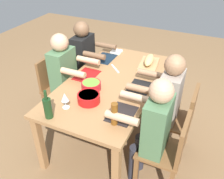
# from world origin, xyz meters

# --- Properties ---
(ground_plane) EXTENTS (8.00, 8.00, 0.00)m
(ground_plane) POSITION_xyz_m (0.00, 0.00, 0.00)
(ground_plane) COLOR brown
(dining_table) EXTENTS (1.80, 0.98, 0.74)m
(dining_table) POSITION_xyz_m (0.00, 0.00, 0.66)
(dining_table) COLOR #9E7044
(dining_table) RESTS_ON ground_plane
(chair_near_left) EXTENTS (0.40, 0.40, 0.85)m
(chair_near_left) POSITION_xyz_m (-0.50, -0.81, 0.48)
(chair_near_left) COLOR brown
(chair_near_left) RESTS_ON ground_plane
(diner_near_left) EXTENTS (0.41, 0.53, 1.20)m
(diner_near_left) POSITION_xyz_m (-0.50, -0.63, 0.70)
(diner_near_left) COLOR #2D2D38
(diner_near_left) RESTS_ON ground_plane
(chair_near_center) EXTENTS (0.40, 0.40, 0.85)m
(chair_near_center) POSITION_xyz_m (0.00, -0.81, 0.48)
(chair_near_center) COLOR brown
(chair_near_center) RESTS_ON ground_plane
(diner_near_center) EXTENTS (0.41, 0.53, 1.20)m
(diner_near_center) POSITION_xyz_m (0.00, -0.63, 0.70)
(diner_near_center) COLOR #2D2D38
(diner_near_center) RESTS_ON ground_plane
(chair_far_center) EXTENTS (0.40, 0.40, 0.85)m
(chair_far_center) POSITION_xyz_m (0.00, 0.81, 0.48)
(chair_far_center) COLOR brown
(chair_far_center) RESTS_ON ground_plane
(diner_far_center) EXTENTS (0.41, 0.53, 1.20)m
(diner_far_center) POSITION_xyz_m (-0.00, 0.63, 0.70)
(diner_far_center) COLOR #2D2D38
(diner_far_center) RESTS_ON ground_plane
(chair_far_right) EXTENTS (0.40, 0.40, 0.85)m
(chair_far_right) POSITION_xyz_m (0.50, 0.81, 0.48)
(chair_far_right) COLOR brown
(chair_far_right) RESTS_ON ground_plane
(diner_far_right) EXTENTS (0.41, 0.53, 1.20)m
(diner_far_right) POSITION_xyz_m (0.50, 0.63, 0.70)
(diner_far_right) COLOR #2D2D38
(diner_far_right) RESTS_ON ground_plane
(serving_bowl_salad) EXTENTS (0.21, 0.21, 0.08)m
(serving_bowl_salad) POSITION_xyz_m (0.23, -0.14, 0.79)
(serving_bowl_salad) COLOR #B21923
(serving_bowl_salad) RESTS_ON dining_table
(serving_bowl_pasta) EXTENTS (0.23, 0.23, 0.09)m
(serving_bowl_pasta) POSITION_xyz_m (0.45, -0.05, 0.79)
(serving_bowl_pasta) COLOR red
(serving_bowl_pasta) RESTS_ON dining_table
(cutting_board) EXTENTS (0.42, 0.27, 0.02)m
(cutting_board) POSITION_xyz_m (-0.57, 0.26, 0.75)
(cutting_board) COLOR tan
(cutting_board) RESTS_ON dining_table
(bread_loaf) EXTENTS (0.33, 0.15, 0.09)m
(bread_loaf) POSITION_xyz_m (-0.57, 0.26, 0.81)
(bread_loaf) COLOR tan
(bread_loaf) RESTS_ON cutting_board
(wine_bottle) EXTENTS (0.08, 0.08, 0.29)m
(wine_bottle) POSITION_xyz_m (0.81, -0.26, 0.85)
(wine_bottle) COLOR #193819
(wine_bottle) RESTS_ON dining_table
(beer_bottle) EXTENTS (0.06, 0.06, 0.22)m
(beer_bottle) POSITION_xyz_m (0.65, 0.32, 0.85)
(beer_bottle) COLOR brown
(beer_bottle) RESTS_ON dining_table
(wine_glass) EXTENTS (0.08, 0.08, 0.17)m
(wine_glass) POSITION_xyz_m (0.63, -0.20, 0.86)
(wine_glass) COLOR silver
(wine_glass) RESTS_ON dining_table
(placemat_near_left) EXTENTS (0.32, 0.23, 0.01)m
(placemat_near_left) POSITION_xyz_m (-0.50, -0.33, 0.74)
(placemat_near_left) COLOR #142333
(placemat_near_left) RESTS_ON dining_table
(placemat_near_center) EXTENTS (0.32, 0.23, 0.01)m
(placemat_near_center) POSITION_xyz_m (0.00, -0.33, 0.74)
(placemat_near_center) COLOR maroon
(placemat_near_center) RESTS_ON dining_table
(placemat_far_center) EXTENTS (0.32, 0.23, 0.01)m
(placemat_far_center) POSITION_xyz_m (0.00, 0.33, 0.74)
(placemat_far_center) COLOR black
(placemat_far_center) RESTS_ON dining_table
(placemat_far_right) EXTENTS (0.32, 0.23, 0.01)m
(placemat_far_right) POSITION_xyz_m (0.50, 0.33, 0.74)
(placemat_far_right) COLOR black
(placemat_far_right) RESTS_ON dining_table
(carving_knife) EXTENTS (0.18, 0.18, 0.01)m
(carving_knife) POSITION_xyz_m (-0.29, -0.09, 0.74)
(carving_knife) COLOR silver
(carving_knife) RESTS_ON dining_table
(napkin_stack) EXTENTS (0.14, 0.14, 0.02)m
(napkin_stack) POSITION_xyz_m (-0.73, -0.27, 0.75)
(napkin_stack) COLOR white
(napkin_stack) RESTS_ON dining_table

